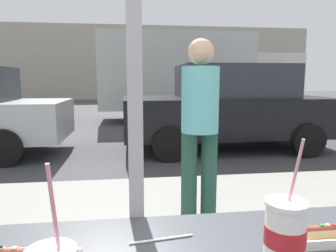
% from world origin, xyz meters
% --- Properties ---
extents(ground_plane, '(60.00, 60.00, 0.00)m').
position_xyz_m(ground_plane, '(0.00, 8.00, 0.00)').
color(ground_plane, '#424244').
extents(sidewalk_strip, '(16.00, 2.80, 0.16)m').
position_xyz_m(sidewalk_strip, '(0.00, 1.60, 0.08)').
color(sidewalk_strip, gray).
rests_on(sidewalk_strip, ground).
extents(building_facade_far, '(28.00, 1.20, 5.45)m').
position_xyz_m(building_facade_far, '(0.00, 23.15, 2.72)').
color(building_facade_far, '#A89E8E').
rests_on(building_facade_far, ground).
extents(soda_cup_right, '(0.10, 0.10, 0.33)m').
position_xyz_m(soda_cup_right, '(0.35, -0.30, 1.07)').
color(soda_cup_right, white).
rests_on(soda_cup_right, window_counter).
extents(loose_straw, '(0.19, 0.03, 0.01)m').
position_xyz_m(loose_straw, '(0.07, -0.12, 0.99)').
color(loose_straw, white).
rests_on(loose_straw, window_counter).
extents(parked_car_black, '(4.24, 2.01, 1.75)m').
position_xyz_m(parked_car_black, '(2.04, 5.28, 0.89)').
color(parked_car_black, black).
rests_on(parked_car_black, ground).
extents(box_truck, '(6.98, 2.44, 3.01)m').
position_xyz_m(box_truck, '(2.33, 10.09, 1.64)').
color(box_truck, beige).
rests_on(box_truck, ground).
extents(pedestrian, '(0.32, 0.32, 1.63)m').
position_xyz_m(pedestrian, '(0.59, 1.62, 1.09)').
color(pedestrian, '#23473A').
rests_on(pedestrian, sidewalk_strip).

